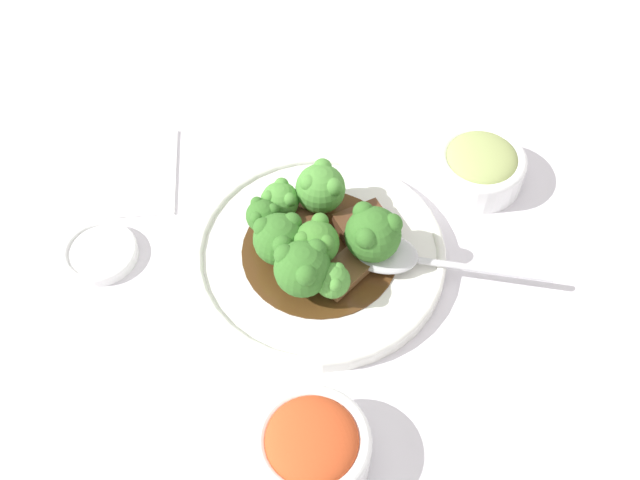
% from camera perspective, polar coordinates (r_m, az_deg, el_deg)
% --- Properties ---
extents(ground_plane, '(4.00, 4.00, 0.00)m').
position_cam_1_polar(ground_plane, '(0.77, -0.00, -1.48)').
color(ground_plane, silver).
extents(main_plate, '(0.26, 0.26, 0.02)m').
position_cam_1_polar(main_plate, '(0.76, -0.00, -1.05)').
color(main_plate, white).
rests_on(main_plate, ground_plane).
extents(beef_strip_0, '(0.06, 0.06, 0.01)m').
position_cam_1_polar(beef_strip_0, '(0.76, -1.67, 0.56)').
color(beef_strip_0, '#56331E').
rests_on(beef_strip_0, main_plate).
extents(beef_strip_1, '(0.06, 0.07, 0.01)m').
position_cam_1_polar(beef_strip_1, '(0.74, 1.95, -2.36)').
color(beef_strip_1, brown).
rests_on(beef_strip_1, main_plate).
extents(beef_strip_2, '(0.04, 0.06, 0.02)m').
position_cam_1_polar(beef_strip_2, '(0.77, 3.16, 1.37)').
color(beef_strip_2, '#56331E').
rests_on(beef_strip_2, main_plate).
extents(broccoli_floret_0, '(0.05, 0.05, 0.06)m').
position_cam_1_polar(broccoli_floret_0, '(0.70, -1.35, -2.13)').
color(broccoli_floret_0, '#7FA84C').
rests_on(broccoli_floret_0, main_plate).
extents(broccoli_floret_1, '(0.05, 0.05, 0.06)m').
position_cam_1_polar(broccoli_floret_1, '(0.76, 0.03, 4.01)').
color(broccoli_floret_1, '#7FA84C').
rests_on(broccoli_floret_1, main_plate).
extents(broccoli_floret_2, '(0.03, 0.03, 0.04)m').
position_cam_1_polar(broccoli_floret_2, '(0.75, -4.39, 1.88)').
color(broccoli_floret_2, '#8EB756').
rests_on(broccoli_floret_2, main_plate).
extents(broccoli_floret_3, '(0.05, 0.05, 0.05)m').
position_cam_1_polar(broccoli_floret_3, '(0.73, -3.10, 0.05)').
color(broccoli_floret_3, '#8EB756').
rests_on(broccoli_floret_3, main_plate).
extents(broccoli_floret_4, '(0.04, 0.04, 0.04)m').
position_cam_1_polar(broccoli_floret_4, '(0.77, -3.06, 3.06)').
color(broccoli_floret_4, '#7FA84C').
rests_on(broccoli_floret_4, main_plate).
extents(broccoli_floret_5, '(0.06, 0.06, 0.06)m').
position_cam_1_polar(broccoli_floret_5, '(0.73, 4.06, 0.51)').
color(broccoli_floret_5, '#8EB756').
rests_on(broccoli_floret_5, main_plate).
extents(broccoli_floret_6, '(0.03, 0.03, 0.04)m').
position_cam_1_polar(broccoli_floret_6, '(0.71, 0.74, -3.12)').
color(broccoli_floret_6, '#8EB756').
rests_on(broccoli_floret_6, main_plate).
extents(broccoli_floret_7, '(0.04, 0.04, 0.06)m').
position_cam_1_polar(broccoli_floret_7, '(0.72, -0.28, -0.18)').
color(broccoli_floret_7, '#8EB756').
rests_on(broccoli_floret_7, main_plate).
extents(serving_spoon, '(0.10, 0.20, 0.01)m').
position_cam_1_polar(serving_spoon, '(0.75, 5.79, -1.18)').
color(serving_spoon, silver).
rests_on(serving_spoon, main_plate).
extents(side_bowl_kimchi, '(0.10, 0.10, 0.06)m').
position_cam_1_polar(side_bowl_kimchi, '(0.65, -0.62, -15.46)').
color(side_bowl_kimchi, white).
rests_on(side_bowl_kimchi, ground_plane).
extents(side_bowl_appetizer, '(0.10, 0.10, 0.05)m').
position_cam_1_polar(side_bowl_appetizer, '(0.84, 12.09, 5.59)').
color(side_bowl_appetizer, white).
rests_on(side_bowl_appetizer, ground_plane).
extents(sauce_dish, '(0.08, 0.08, 0.01)m').
position_cam_1_polar(sauce_dish, '(0.80, -16.39, -0.93)').
color(sauce_dish, white).
rests_on(sauce_dish, ground_plane).
extents(paper_napkin, '(0.13, 0.09, 0.01)m').
position_cam_1_polar(paper_napkin, '(0.86, -13.37, 5.08)').
color(paper_napkin, white).
rests_on(paper_napkin, ground_plane).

